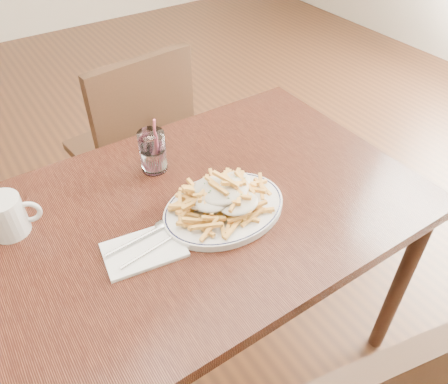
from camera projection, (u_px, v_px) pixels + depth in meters
floor at (208, 345)px, 1.69m from camera, size 7.00×7.00×0.00m
table at (202, 223)px, 1.24m from camera, size 1.20×0.80×0.75m
chair_far at (137, 141)px, 1.82m from camera, size 0.47×0.47×0.92m
fries_plate at (224, 208)px, 1.16m from camera, size 0.37×0.32×0.02m
loaded_fries at (224, 194)px, 1.13m from camera, size 0.30×0.27×0.08m
napkin at (144, 250)px, 1.06m from camera, size 0.21×0.15×0.01m
cutlery at (142, 246)px, 1.06m from camera, size 0.22×0.10×0.01m
water_glass at (153, 154)px, 1.27m from camera, size 0.08×0.08×0.17m
coffee_mug at (7, 216)px, 1.08m from camera, size 0.13×0.10×0.11m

